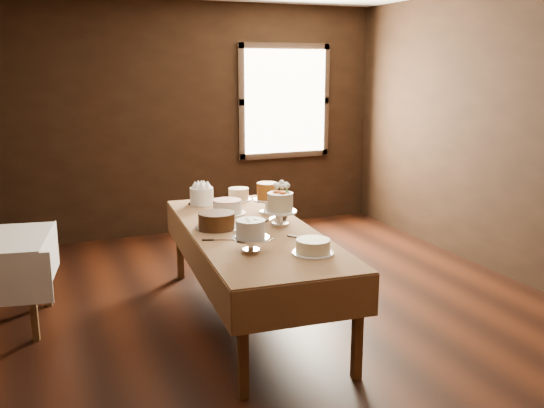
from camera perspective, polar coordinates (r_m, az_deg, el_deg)
The scene contains 20 objects.
floor at distance 4.90m, azimuth 0.90°, elevation -11.38°, with size 5.00×6.00×0.01m, color black.
wall_back at distance 7.34m, azimuth -8.35°, elevation 8.01°, with size 5.00×0.02×2.80m, color black.
wall_right at distance 5.94m, azimuth 23.85°, elevation 5.89°, with size 0.02×6.00×2.80m, color black.
window at distance 7.69m, azimuth 1.28°, elevation 9.86°, with size 1.10×0.05×1.30m, color #FFEABF.
display_table at distance 4.75m, azimuth -2.04°, elevation -3.10°, with size 1.13×2.53×0.76m.
cake_meringue at distance 5.59m, azimuth -6.80°, elevation 0.71°, with size 0.26×0.26×0.16m.
cake_speckled at distance 5.76m, azimuth -3.24°, elevation 0.92°, with size 0.27×0.27×0.12m.
cake_lattice at distance 5.22m, azimuth -4.33°, elevation -0.37°, with size 0.33×0.33×0.12m.
cake_caramel at distance 5.23m, azimuth -0.46°, elevation 0.44°, with size 0.25×0.25×0.28m.
cake_chocolate at distance 4.73m, azimuth -5.37°, elevation -1.68°, with size 0.36×0.36×0.14m.
cake_flowers at distance 4.83m, azimuth 0.79°, elevation -0.63°, with size 0.27×0.27×0.28m.
cake_swirl at distance 4.14m, azimuth -2.07°, elevation -3.20°, with size 0.29×0.29×0.24m.
cake_cream at distance 4.11m, azimuth 3.98°, elevation -4.16°, with size 0.33×0.33×0.10m.
cake_server_a at distance 4.42m, azimuth -0.56°, elevation -3.53°, with size 0.24×0.03×0.01m, color silver.
cake_server_b at distance 4.46m, azimuth 3.39°, elevation -3.38°, with size 0.24×0.03×0.01m, color silver.
cake_server_c at distance 4.97m, azimuth -2.96°, elevation -1.66°, with size 0.24×0.03×0.01m, color silver.
cake_server_d at distance 5.06m, azimuth -0.05°, elevation -1.36°, with size 0.24×0.03×0.01m, color silver.
cake_server_e at distance 4.44m, azimuth -4.64°, elevation -3.47°, with size 0.24×0.03×0.01m, color silver.
flower_vase at distance 5.01m, azimuth 0.93°, elevation -0.88°, with size 0.11×0.11×0.12m, color #2D2823.
flower_bouquet at distance 4.97m, azimuth 0.94°, elevation 1.13°, with size 0.14×0.14×0.20m, color white, non-canonical shape.
Camera 1 is at (-1.75, -4.10, 2.03)m, focal length 39.05 mm.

